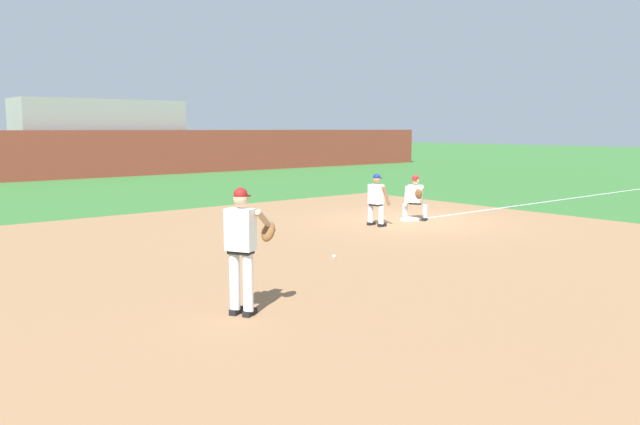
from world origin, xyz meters
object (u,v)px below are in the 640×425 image
Objects in this scene: first_base_bag at (410,219)px; baseball at (334,256)px; pitcher at (243,243)px; first_baseman at (415,196)px; baserunner at (376,198)px.

baseball is at bearing -153.24° from first_base_bag.
pitcher reaches higher than first_base_bag.
pitcher reaches higher than baseball.
baserunner reaches higher than first_baseman.
pitcher is at bearing -148.74° from baseball.
pitcher is at bearing -147.18° from baserunner.
first_base_bag is 10.10m from pitcher.
baseball is at bearing -154.30° from first_baseman.
first_base_bag reaches higher than baseball.
baseball is (-5.20, -2.62, -0.01)m from first_base_bag.
pitcher is (-3.62, -2.20, 1.02)m from baseball.
baseball is 4.35m from pitcher.
first_base_bag is at bearing 166.14° from first_baseman.
first_base_bag is at bearing 28.66° from pitcher.
baseball is 0.06× the size of first_baseman.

